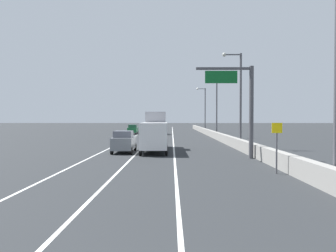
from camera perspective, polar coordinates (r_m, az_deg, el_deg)
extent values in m
plane|color=#26282B|center=(67.15, -0.44, -1.42)|extent=(320.00, 320.00, 0.00)
cube|color=silver|center=(58.54, -5.99, -1.84)|extent=(0.16, 130.00, 0.00)
cube|color=silver|center=(58.24, -2.57, -1.85)|extent=(0.16, 130.00, 0.00)
cube|color=silver|center=(58.15, 0.88, -1.85)|extent=(0.16, 130.00, 0.00)
cube|color=gray|center=(43.72, 9.97, -2.21)|extent=(0.60, 120.00, 1.10)
cylinder|color=#47474C|center=(26.99, 14.54, 2.36)|extent=(0.36, 0.36, 7.50)
cube|color=#47474C|center=(26.85, 9.85, 9.99)|extent=(4.50, 0.20, 0.20)
cube|color=#0C5923|center=(26.60, 9.40, 8.56)|extent=(2.60, 0.10, 1.00)
cylinder|color=#4C4C51|center=(20.02, 18.68, -4.62)|extent=(0.10, 0.10, 2.40)
cube|color=yellow|center=(19.88, 18.75, -0.33)|extent=(0.60, 0.04, 0.60)
cylinder|color=#4C4C51|center=(35.78, 12.74, 4.35)|extent=(0.24, 0.24, 10.30)
cube|color=#4C4C51|center=(36.21, 11.36, 12.29)|extent=(1.80, 0.12, 0.12)
sphere|color=beige|center=(36.06, 9.92, 12.35)|extent=(0.44, 0.44, 0.44)
cylinder|color=#4C4C51|center=(55.55, 8.62, 3.29)|extent=(0.24, 0.24, 10.30)
cube|color=#4C4C51|center=(55.82, 7.71, 8.43)|extent=(1.80, 0.12, 0.12)
sphere|color=beige|center=(55.72, 6.79, 8.45)|extent=(0.44, 0.44, 0.44)
cylinder|color=#4C4C51|center=(75.44, 6.59, 2.78)|extent=(0.24, 0.24, 10.30)
cube|color=#4C4C51|center=(75.65, 5.92, 6.57)|extent=(1.80, 0.12, 0.12)
sphere|color=beige|center=(75.57, 5.24, 6.58)|extent=(0.44, 0.44, 0.44)
cube|color=red|center=(98.25, -3.97, -0.04)|extent=(1.72, 4.28, 1.05)
cube|color=maroon|center=(97.80, -3.99, 0.43)|extent=(1.51, 1.93, 0.60)
cylinder|color=black|center=(100.00, -4.34, -0.32)|extent=(0.22, 0.68, 0.68)
cylinder|color=black|center=(99.89, -3.45, -0.32)|extent=(0.22, 0.68, 0.68)
cylinder|color=black|center=(96.64, -4.50, -0.38)|extent=(0.22, 0.68, 0.68)
cylinder|color=black|center=(96.52, -3.59, -0.38)|extent=(0.22, 0.68, 0.68)
cube|color=slate|center=(31.12, -7.78, -2.99)|extent=(1.93, 4.51, 1.14)
cube|color=#4D505A|center=(30.63, -7.90, -1.43)|extent=(1.69, 2.04, 0.60)
cylinder|color=black|center=(33.07, -8.83, -3.72)|extent=(0.22, 0.68, 0.68)
cylinder|color=black|center=(32.84, -5.83, -3.75)|extent=(0.22, 0.68, 0.68)
cylinder|color=black|center=(29.54, -9.94, -4.33)|extent=(0.22, 0.68, 0.68)
cylinder|color=black|center=(29.29, -6.58, -4.37)|extent=(0.22, 0.68, 0.68)
cube|color=white|center=(67.07, -3.43, -0.63)|extent=(1.87, 4.46, 1.18)
cube|color=#96969E|center=(66.60, -3.46, 0.12)|extent=(1.64, 2.01, 0.60)
cylinder|color=black|center=(68.93, -4.03, -1.07)|extent=(0.22, 0.68, 0.68)
cylinder|color=black|center=(68.82, -2.63, -1.07)|extent=(0.22, 0.68, 0.68)
cylinder|color=black|center=(65.39, -4.27, -1.20)|extent=(0.22, 0.68, 0.68)
cylinder|color=black|center=(65.27, -2.79, -1.21)|extent=(0.22, 0.68, 0.68)
cube|color=#B7B7BC|center=(65.37, -1.16, -0.78)|extent=(1.97, 4.37, 0.96)
cube|color=gray|center=(64.91, -1.16, -0.11)|extent=(1.67, 2.00, 0.60)
cylinder|color=black|center=(67.09, -1.87, -1.14)|extent=(0.25, 0.69, 0.68)
cylinder|color=black|center=(67.10, -0.46, -1.13)|extent=(0.25, 0.69, 0.68)
cylinder|color=black|center=(63.68, -1.89, -1.27)|extent=(0.25, 0.69, 0.68)
cylinder|color=black|center=(63.69, -0.40, -1.27)|extent=(0.25, 0.69, 0.68)
cube|color=#196033|center=(67.39, -6.23, -0.70)|extent=(1.83, 4.48, 1.02)
cube|color=#1C4633|center=(66.92, -6.27, -0.02)|extent=(1.60, 2.02, 0.60)
cylinder|color=black|center=(69.28, -6.73, -1.07)|extent=(0.22, 0.68, 0.68)
cylinder|color=black|center=(69.09, -5.37, -1.07)|extent=(0.22, 0.68, 0.68)
cylinder|color=black|center=(65.74, -7.12, -1.20)|extent=(0.22, 0.68, 0.68)
cylinder|color=black|center=(65.54, -5.69, -1.20)|extent=(0.22, 0.68, 0.68)
cube|color=silver|center=(32.24, -2.31, -1.46)|extent=(2.56, 9.94, 2.35)
cube|color=gray|center=(34.38, -2.19, 1.60)|extent=(2.15, 2.21, 1.10)
cylinder|color=black|center=(36.61, -3.83, -2.97)|extent=(0.24, 1.00, 1.00)
cylinder|color=black|center=(36.54, -0.32, -2.97)|extent=(0.24, 1.00, 1.00)
cylinder|color=black|center=(28.16, -4.90, -4.27)|extent=(0.24, 1.00, 1.00)
cylinder|color=black|center=(28.07, -0.33, -4.28)|extent=(0.24, 1.00, 1.00)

